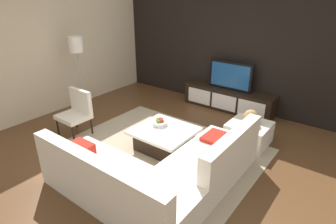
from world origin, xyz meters
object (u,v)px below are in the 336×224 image
coffee_table (164,139)px  floor_lamp (77,50)px  ottoman (249,133)px  media_console (228,99)px  accent_chair_near (77,110)px  television (230,76)px  sectional_couch (158,173)px  decorative_ball (251,117)px  fruit_bowl (160,122)px

coffee_table → floor_lamp: floor_lamp is taller
floor_lamp → ottoman: 3.91m
media_console → accent_chair_near: 3.37m
accent_chair_near → media_console: bearing=51.9°
accent_chair_near → television: bearing=51.9°
sectional_couch → accent_chair_near: accent_chair_near is taller
accent_chair_near → decorative_ball: (2.81, 1.62, 0.04)m
floor_lamp → ottoman: bearing=13.9°
sectional_couch → coffee_table: sectional_couch is taller
accent_chair_near → floor_lamp: bearing=131.9°
sectional_couch → accent_chair_near: size_ratio=2.79×
television → coffee_table: television is taller
accent_chair_near → fruit_bowl: size_ratio=3.11×
media_console → ottoman: size_ratio=3.02×
ottoman → coffee_table: bearing=-135.5°
accent_chair_near → floor_lamp: floor_lamp is taller
floor_lamp → decorative_ball: 3.82m
television → accent_chair_near: size_ratio=1.17×
coffee_table → decorative_ball: size_ratio=3.79×
accent_chair_near → ottoman: accent_chair_near is taller
television → accent_chair_near: (-1.81, -2.83, -0.33)m
sectional_couch → floor_lamp: 3.50m
media_console → accent_chair_near: bearing=-122.5°
sectional_couch → floor_lamp: bearing=160.2°
accent_chair_near → floor_lamp: (-0.80, 0.73, 0.92)m
floor_lamp → media_console: bearing=39.0°
sectional_couch → accent_chair_near: bearing=170.3°
television → fruit_bowl: (-0.28, -2.20, -0.39)m
sectional_couch → ottoman: (0.50, 2.02, -0.08)m
floor_lamp → decorative_ball: (3.61, 0.89, -0.89)m
coffee_table → fruit_bowl: 0.31m
accent_chair_near → ottoman: size_ratio=1.24×
television → floor_lamp: (-2.60, -2.11, 0.60)m
coffee_table → ottoman: ottoman is taller
sectional_couch → decorative_ball: (0.50, 2.02, 0.25)m
accent_chair_near → decorative_ball: size_ratio=3.31×
coffee_table → ottoman: (1.11, 1.09, -0.00)m
television → decorative_ball: 1.60m
ottoman → accent_chair_near: bearing=-150.0°
television → fruit_bowl: bearing=-97.3°
coffee_table → media_console: bearing=87.5°
coffee_table → floor_lamp: bearing=175.6°
floor_lamp → sectional_couch: bearing=-19.8°
fruit_bowl → decorative_ball: size_ratio=1.06×
media_console → ottoman: 1.57m
sectional_couch → fruit_bowl: bearing=127.4°
television → ottoman: bearing=-50.2°
coffee_table → floor_lamp: 2.79m
accent_chair_near → fruit_bowl: 1.66m
media_console → ottoman: media_console is taller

